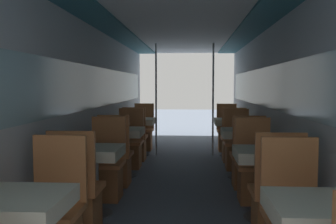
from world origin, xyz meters
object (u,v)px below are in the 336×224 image
dining_table_left_0 (18,215)px  dining_table_right_3 (230,125)px  chair_right_far_3 (227,137)px  chair_left_near_3 (135,144)px  chair_right_far_2 (237,151)px  chair_left_near_2 (116,164)px  chair_left_far_3 (143,136)px  chair_left_near_1 (78,204)px  dining_table_left_2 (124,136)px  dining_table_left_3 (140,125)px  dining_table_right_0 (322,222)px  chair_right_near_3 (233,145)px  support_pole_left_3 (156,100)px  chair_left_far_1 (106,174)px  dining_table_left_1 (94,159)px  chair_right_near_1 (275,208)px  dining_table_right_2 (242,137)px  support_pole_right_3 (213,100)px  dining_table_right_1 (264,161)px  chair_right_near_2 (247,166)px  chair_right_far_1 (254,177)px  chair_left_far_2 (130,150)px

dining_table_left_0 → dining_table_right_3: same height
chair_right_far_3 → chair_left_near_3: bearing=32.6°
dining_table_left_0 → chair_right_far_2: size_ratio=0.74×
chair_left_near_2 → chair_left_far_3: bearing=90.0°
chair_left_near_1 → dining_table_left_2: bearing=90.0°
dining_table_left_3 → dining_table_right_0: same height
chair_right_near_3 → support_pole_left_3: bearing=158.6°
chair_left_far_1 → chair_right_far_2: same height
dining_table_left_1 → dining_table_left_0: bearing=-90.0°
support_pole_left_3 → chair_right_near_1: size_ratio=2.22×
dining_table_right_2 → support_pole_right_3: (-0.33, 1.73, 0.49)m
dining_table_right_3 → dining_table_left_3: bearing=180.0°
chair_left_near_3 → dining_table_right_2: bearing=-33.2°
chair_left_far_1 → chair_right_far_2: 2.48m
support_pole_left_3 → support_pole_right_3: same height
chair_left_near_1 → chair_left_near_3: same height
chair_right_near_1 → chair_left_near_3: bearing=117.2°
chair_left_near_1 → dining_table_left_3: chair_left_near_1 is taller
dining_table_right_1 → dining_table_right_2: bearing=90.0°
chair_left_far_3 → chair_right_near_3: 2.11m
dining_table_right_0 → dining_table_left_1: bearing=135.7°
chair_right_near_1 → chair_right_near_2: 1.73m
chair_left_far_3 → dining_table_right_0: 6.04m
chair_left_far_1 → chair_right_far_2: bearing=-135.7°
chair_right_near_1 → chair_right_far_1: bearing=90.0°
dining_table_left_3 → chair_right_near_3: 1.89m
chair_left_far_1 → support_pole_left_3: size_ratio=0.45×
chair_left_near_3 → chair_right_near_1: size_ratio=1.00×
dining_table_left_3 → chair_right_near_1: (1.78, -4.03, -0.31)m
chair_left_near_2 → chair_left_far_3: size_ratio=1.00×
chair_left_far_1 → dining_table_right_3: (1.78, 2.90, 0.31)m
chair_left_near_1 → chair_right_far_3: 4.93m
chair_left_far_1 → support_pole_right_3: support_pole_right_3 is taller
support_pole_left_3 → dining_table_right_2: support_pole_left_3 is taller
chair_left_near_2 → chair_right_far_1: same height
dining_table_right_2 → chair_right_near_3: size_ratio=0.74×
dining_table_left_1 → chair_left_near_2: chair_left_near_2 is taller
dining_table_left_1 → chair_right_far_2: (1.78, 2.30, -0.31)m
chair_left_far_1 → chair_right_far_1: 1.78m
chair_right_far_3 → dining_table_right_3: bearing=90.0°
dining_table_right_0 → support_pole_right_3: support_pole_right_3 is taller
chair_right_near_2 → dining_table_right_3: (0.00, 2.30, 0.31)m
chair_left_far_2 → dining_table_right_1: chair_left_far_2 is taller
chair_left_near_2 → chair_right_far_2: size_ratio=1.00×
chair_right_far_1 → chair_right_near_3: size_ratio=1.00×
chair_left_far_2 → dining_table_right_3: (1.78, 1.16, 0.31)m
dining_table_left_2 → support_pole_left_3: size_ratio=0.33×
support_pole_left_3 → chair_left_far_1: bearing=-96.5°
chair_left_far_3 → chair_right_near_1: size_ratio=1.00×
dining_table_left_3 → chair_right_near_2: bearing=-52.3°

